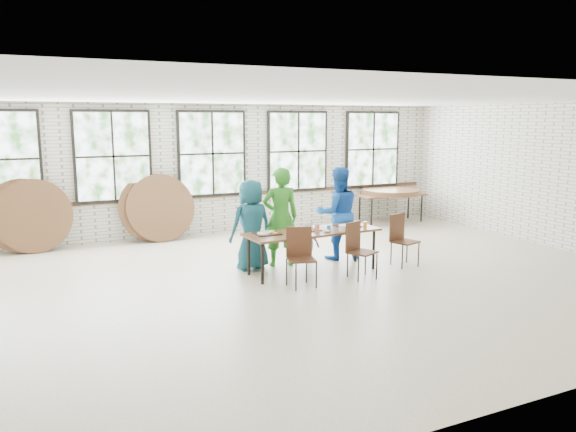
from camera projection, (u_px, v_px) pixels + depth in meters
name	position (u px, v px, depth m)	size (l,w,h in m)	color
room	(212.00, 156.00, 12.88)	(12.00, 12.00, 12.00)	beige
dining_table	(313.00, 234.00, 9.77)	(2.44, 0.92, 0.74)	brown
chair_near_left	(300.00, 252.00, 9.01)	(0.51, 0.50, 0.95)	#492818
chair_near_right	(358.00, 245.00, 9.46)	(0.55, 0.54, 0.95)	#492818
chair_spare	(401.00, 235.00, 10.27)	(0.52, 0.51, 0.95)	#492818
adult_teal	(251.00, 225.00, 9.94)	(0.79, 0.51, 1.62)	#1A5D66
adult_green	(281.00, 217.00, 10.17)	(0.66, 0.43, 1.81)	#2C8122
toddler	(308.00, 242.00, 10.51)	(0.49, 0.28, 0.76)	#18123A
adult_blue	(338.00, 213.00, 10.69)	(0.86, 0.67, 1.77)	#1953B1
storage_table	(391.00, 196.00, 14.53)	(1.83, 0.83, 0.74)	brown
tabletop_clutter	(320.00, 229.00, 9.77)	(2.08, 0.60, 0.11)	black
round_tops_stacked	(391.00, 192.00, 14.51)	(1.50, 1.50, 0.13)	brown
round_tops_leaning	(96.00, 212.00, 11.77)	(4.25, 0.50, 1.49)	brown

